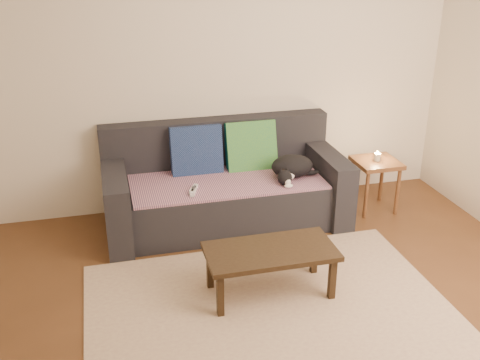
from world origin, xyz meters
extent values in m
plane|color=brown|center=(0.00, 0.00, 0.00)|extent=(4.50, 4.50, 0.00)
cube|color=beige|center=(0.00, 2.00, 1.30)|extent=(4.50, 0.04, 2.60)
cube|color=#232328|center=(0.00, 1.50, 0.21)|extent=(1.70, 0.78, 0.42)
cube|color=#232328|center=(0.00, 1.90, 0.65)|extent=(2.10, 0.18, 0.45)
cube|color=#232328|center=(-0.95, 1.50, 0.30)|extent=(0.20, 0.90, 0.60)
cube|color=#232328|center=(0.95, 1.50, 0.30)|extent=(0.20, 0.90, 0.60)
cube|color=#482D55|center=(0.00, 1.48, 0.43)|extent=(1.66, 0.74, 0.02)
cube|color=#102045|center=(-0.21, 1.74, 0.63)|extent=(0.46, 0.19, 0.47)
cube|color=#0D5650|center=(0.29, 1.74, 0.63)|extent=(0.46, 0.24, 0.47)
ellipsoid|color=black|center=(0.58, 1.41, 0.54)|extent=(0.44, 0.38, 0.20)
sphere|color=black|center=(0.46, 1.26, 0.51)|extent=(0.16, 0.16, 0.13)
sphere|color=white|center=(0.47, 1.21, 0.49)|extent=(0.07, 0.07, 0.05)
ellipsoid|color=black|center=(0.74, 1.37, 0.48)|extent=(0.16, 0.09, 0.04)
cube|color=white|center=(-0.33, 1.28, 0.46)|extent=(0.08, 0.15, 0.03)
cube|color=white|center=(-0.32, 1.33, 0.46)|extent=(0.10, 0.15, 0.03)
cube|color=brown|center=(1.42, 1.46, 0.47)|extent=(0.39, 0.39, 0.04)
cylinder|color=brown|center=(1.26, 1.31, 0.23)|extent=(0.04, 0.04, 0.45)
cylinder|color=brown|center=(1.58, 1.31, 0.23)|extent=(0.04, 0.04, 0.45)
cylinder|color=brown|center=(1.26, 1.62, 0.23)|extent=(0.04, 0.04, 0.45)
cylinder|color=brown|center=(1.58, 1.62, 0.23)|extent=(0.04, 0.04, 0.45)
cylinder|color=beige|center=(1.42, 1.46, 0.53)|extent=(0.06, 0.06, 0.07)
sphere|color=#FFBF59|center=(1.42, 1.46, 0.57)|extent=(0.02, 0.02, 0.02)
cube|color=tan|center=(0.00, 0.15, 0.01)|extent=(2.50, 1.80, 0.01)
cube|color=black|center=(0.06, 0.37, 0.35)|extent=(0.92, 0.46, 0.04)
cube|color=black|center=(-0.34, 0.19, 0.17)|extent=(0.05, 0.05, 0.33)
cube|color=black|center=(0.46, 0.19, 0.17)|extent=(0.05, 0.05, 0.33)
cube|color=black|center=(-0.34, 0.54, 0.17)|extent=(0.05, 0.05, 0.33)
cube|color=black|center=(0.46, 0.54, 0.17)|extent=(0.05, 0.05, 0.33)
camera|label=1|loc=(-1.00, -2.89, 2.37)|focal=42.00mm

